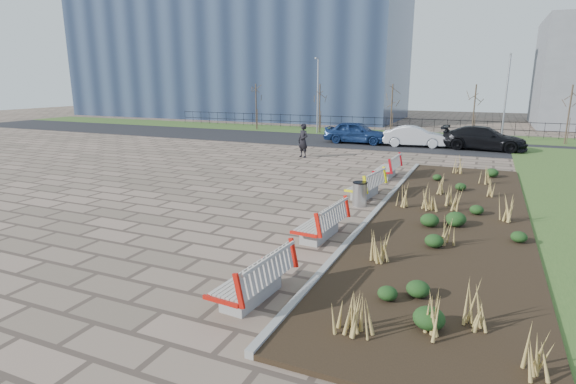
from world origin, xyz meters
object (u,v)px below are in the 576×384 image
at_px(bench_b, 320,221).
at_px(pedestrian, 303,141).
at_px(bench_a, 251,276).
at_px(bench_d, 386,167).
at_px(car_black, 484,138).
at_px(car_silver, 415,136).
at_px(car_blue, 356,132).
at_px(lamp_east, 506,99).
at_px(litter_bin, 360,194).
at_px(lamp_west, 318,96).
at_px(bench_c, 365,184).

height_order(bench_b, pedestrian, pedestrian).
distance_m(bench_a, bench_d, 12.84).
relative_size(bench_a, car_black, 0.41).
bearing_deg(car_silver, pedestrian, 135.77).
height_order(car_blue, lamp_east, lamp_east).
height_order(bench_a, car_blue, car_blue).
bearing_deg(litter_bin, bench_d, 91.70).
bearing_deg(car_black, lamp_west, 74.57).
distance_m(bench_a, litter_bin, 7.67).
bearing_deg(car_silver, bench_c, 173.90).
relative_size(litter_bin, car_silver, 0.21).
distance_m(lamp_west, lamp_east, 14.00).
bearing_deg(car_blue, bench_c, -162.87).
distance_m(bench_b, car_black, 20.06).
bearing_deg(lamp_west, car_black, -19.38).
bearing_deg(bench_c, car_black, 82.39).
height_order(bench_d, car_black, car_black).
xyz_separation_m(bench_a, bench_c, (0.00, 8.99, 0.00)).
height_order(bench_a, lamp_east, lamp_east).
relative_size(bench_d, car_silver, 0.52).
relative_size(bench_b, car_blue, 0.47).
bearing_deg(car_silver, lamp_west, 53.69).
bearing_deg(lamp_west, car_blue, -45.51).
height_order(bench_b, bench_d, same).
bearing_deg(pedestrian, bench_b, -41.95).
xyz_separation_m(bench_b, lamp_west, (-9.00, 24.21, 2.54)).
height_order(pedestrian, lamp_east, lamp_east).
bearing_deg(bench_d, car_silver, 93.59).
height_order(bench_d, pedestrian, pedestrian).
bearing_deg(bench_c, car_silver, 98.61).
relative_size(bench_c, car_black, 0.41).
bearing_deg(lamp_east, bench_c, -104.59).
distance_m(bench_d, car_blue, 11.47).
xyz_separation_m(bench_a, car_blue, (-4.34, 23.45, 0.28)).
distance_m(litter_bin, lamp_east, 21.25).
distance_m(pedestrian, car_black, 11.86).
bearing_deg(car_silver, bench_b, 173.54).
distance_m(car_blue, car_silver, 3.99).
height_order(car_black, lamp_west, lamp_west).
height_order(bench_b, car_black, car_black).
xyz_separation_m(bench_b, bench_d, (0.00, 8.86, 0.00)).
height_order(bench_c, lamp_west, lamp_west).
distance_m(bench_c, litter_bin, 1.33).
height_order(car_blue, car_black, car_blue).
distance_m(bench_d, pedestrian, 6.65).
bearing_deg(car_black, car_blue, 95.42).
bearing_deg(bench_d, bench_a, -88.33).
bearing_deg(car_blue, car_black, -88.10).
bearing_deg(car_blue, lamp_west, 44.92).
relative_size(pedestrian, car_blue, 0.43).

